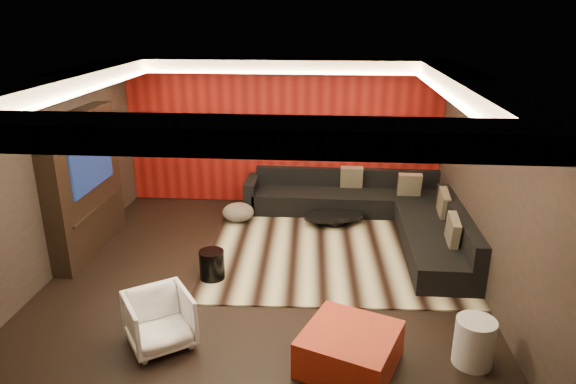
# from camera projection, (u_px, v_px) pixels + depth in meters

# --- Properties ---
(floor) EXTENTS (6.00, 6.00, 0.02)m
(floor) POSITION_uv_depth(u_px,v_px,m) (264.00, 274.00, 7.47)
(floor) COLOR black
(floor) RESTS_ON ground
(ceiling) EXTENTS (6.00, 6.00, 0.02)m
(ceiling) POSITION_uv_depth(u_px,v_px,m) (261.00, 77.00, 6.53)
(ceiling) COLOR silver
(ceiling) RESTS_ON ground
(wall_back) EXTENTS (6.00, 0.02, 2.80)m
(wall_back) POSITION_uv_depth(u_px,v_px,m) (283.00, 132.00, 9.83)
(wall_back) COLOR black
(wall_back) RESTS_ON ground
(wall_left) EXTENTS (0.02, 6.00, 2.80)m
(wall_left) POSITION_uv_depth(u_px,v_px,m) (51.00, 176.00, 7.24)
(wall_left) COLOR black
(wall_left) RESTS_ON ground
(wall_right) EXTENTS (0.02, 6.00, 2.80)m
(wall_right) POSITION_uv_depth(u_px,v_px,m) (489.00, 188.00, 6.77)
(wall_right) COLOR black
(wall_right) RESTS_ON ground
(red_feature_wall) EXTENTS (5.98, 0.05, 2.78)m
(red_feature_wall) POSITION_uv_depth(u_px,v_px,m) (283.00, 133.00, 9.79)
(red_feature_wall) COLOR #6B0C0A
(red_feature_wall) RESTS_ON ground
(soffit_back) EXTENTS (6.00, 0.60, 0.22)m
(soffit_back) POSITION_uv_depth(u_px,v_px,m) (281.00, 65.00, 9.10)
(soffit_back) COLOR silver
(soffit_back) RESTS_ON ground
(soffit_front) EXTENTS (6.00, 0.60, 0.22)m
(soffit_front) POSITION_uv_depth(u_px,v_px,m) (216.00, 135.00, 4.03)
(soffit_front) COLOR silver
(soffit_front) RESTS_ON ground
(soffit_left) EXTENTS (0.60, 4.80, 0.22)m
(soffit_left) POSITION_uv_depth(u_px,v_px,m) (58.00, 84.00, 6.78)
(soffit_left) COLOR silver
(soffit_left) RESTS_ON ground
(soffit_right) EXTENTS (0.60, 4.80, 0.22)m
(soffit_right) POSITION_uv_depth(u_px,v_px,m) (477.00, 89.00, 6.36)
(soffit_right) COLOR silver
(soffit_right) RESTS_ON ground
(cove_back) EXTENTS (4.80, 0.08, 0.04)m
(cove_back) POSITION_uv_depth(u_px,v_px,m) (279.00, 73.00, 8.82)
(cove_back) COLOR #FFD899
(cove_back) RESTS_ON ground
(cove_front) EXTENTS (4.80, 0.08, 0.04)m
(cove_front) POSITION_uv_depth(u_px,v_px,m) (225.00, 136.00, 4.38)
(cove_front) COLOR #FFD899
(cove_front) RESTS_ON ground
(cove_left) EXTENTS (0.08, 4.80, 0.04)m
(cove_left) POSITION_uv_depth(u_px,v_px,m) (84.00, 91.00, 6.78)
(cove_left) COLOR #FFD899
(cove_left) RESTS_ON ground
(cove_right) EXTENTS (0.08, 4.80, 0.04)m
(cove_right) POSITION_uv_depth(u_px,v_px,m) (448.00, 96.00, 6.42)
(cove_right) COLOR #FFD899
(cove_right) RESTS_ON ground
(tv_surround) EXTENTS (0.30, 2.00, 2.20)m
(tv_surround) POSITION_uv_depth(u_px,v_px,m) (84.00, 183.00, 7.89)
(tv_surround) COLOR black
(tv_surround) RESTS_ON ground
(tv_screen) EXTENTS (0.04, 1.30, 0.80)m
(tv_screen) POSITION_uv_depth(u_px,v_px,m) (91.00, 162.00, 7.76)
(tv_screen) COLOR black
(tv_screen) RESTS_ON ground
(tv_shelf) EXTENTS (0.04, 1.60, 0.04)m
(tv_shelf) POSITION_uv_depth(u_px,v_px,m) (98.00, 208.00, 8.01)
(tv_shelf) COLOR black
(tv_shelf) RESTS_ON ground
(rug) EXTENTS (4.11, 3.15, 0.02)m
(rug) POSITION_uv_depth(u_px,v_px,m) (336.00, 255.00, 7.98)
(rug) COLOR beige
(rug) RESTS_ON floor
(coffee_table) EXTENTS (1.42, 1.42, 0.19)m
(coffee_table) POSITION_uv_depth(u_px,v_px,m) (334.00, 218.00, 9.12)
(coffee_table) COLOR black
(coffee_table) RESTS_ON rug
(drum_stool) EXTENTS (0.46, 0.46, 0.42)m
(drum_stool) POSITION_uv_depth(u_px,v_px,m) (212.00, 265.00, 7.23)
(drum_stool) COLOR black
(drum_stool) RESTS_ON rug
(striped_pouf) EXTENTS (0.58, 0.58, 0.31)m
(striped_pouf) POSITION_uv_depth(u_px,v_px,m) (238.00, 212.00, 9.24)
(striped_pouf) COLOR #B8A68F
(striped_pouf) RESTS_ON rug
(white_side_table) EXTENTS (0.46, 0.46, 0.53)m
(white_side_table) POSITION_uv_depth(u_px,v_px,m) (474.00, 342.00, 5.49)
(white_side_table) COLOR silver
(white_side_table) RESTS_ON floor
(orange_ottoman) EXTENTS (1.22, 1.22, 0.42)m
(orange_ottoman) POSITION_uv_depth(u_px,v_px,m) (350.00, 349.00, 5.47)
(orange_ottoman) COLOR maroon
(orange_ottoman) RESTS_ON floor
(armchair) EXTENTS (0.96, 0.96, 0.64)m
(armchair) POSITION_uv_depth(u_px,v_px,m) (160.00, 320.00, 5.78)
(armchair) COLOR white
(armchair) RESTS_ON floor
(sectional_sofa) EXTENTS (3.65, 3.50, 0.75)m
(sectional_sofa) POSITION_uv_depth(u_px,v_px,m) (375.00, 212.00, 9.00)
(sectional_sofa) COLOR black
(sectional_sofa) RESTS_ON floor
(throw_pillows) EXTENTS (1.73, 2.76, 0.50)m
(throw_pillows) POSITION_uv_depth(u_px,v_px,m) (411.00, 197.00, 8.71)
(throw_pillows) COLOR tan
(throw_pillows) RESTS_ON sectional_sofa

